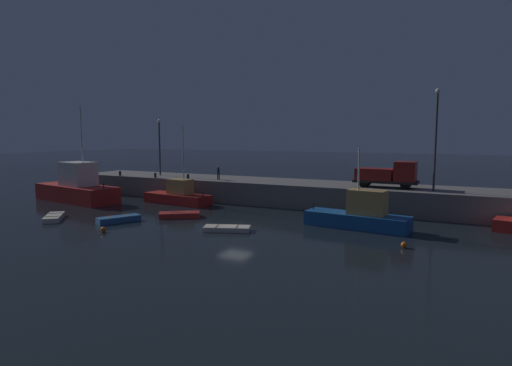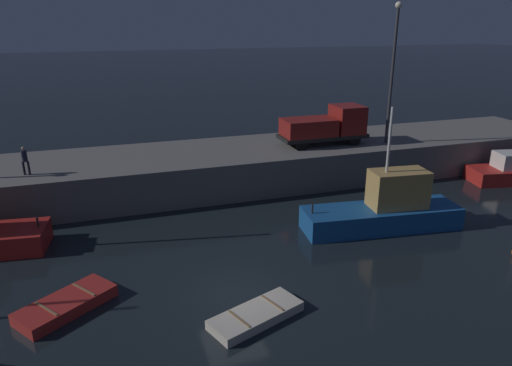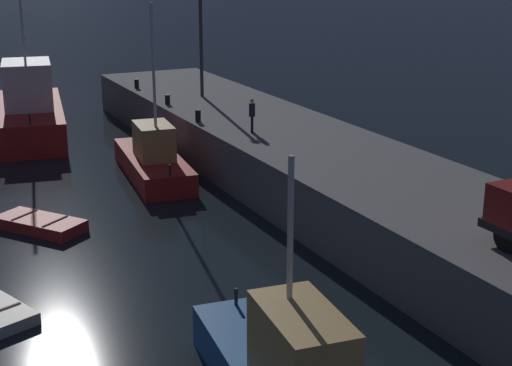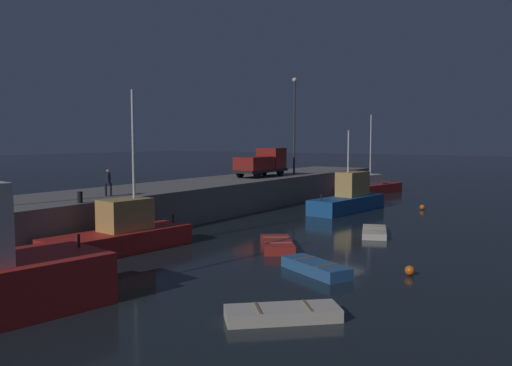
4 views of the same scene
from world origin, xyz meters
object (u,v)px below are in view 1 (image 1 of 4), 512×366
(lamp_post_west, at_px, (160,142))
(dockworker, at_px, (218,172))
(mooring_buoy_mid, at_px, (103,230))
(bollard_central, at_px, (188,177))
(fishing_trawler_red, at_px, (359,216))
(dinghy_orange_near, at_px, (227,229))
(rowboat_white_mid, at_px, (179,215))
(bollard_east, at_px, (155,175))
(rowboat_blue_far, at_px, (119,219))
(bollard_west, at_px, (120,173))
(mooring_buoy_near, at_px, (404,245))
(lamp_post_east, at_px, (436,133))
(fishing_boat_blue, at_px, (178,196))
(dinghy_red_small, at_px, (54,217))
(fishing_boat_orange, at_px, (77,188))
(utility_truck, at_px, (388,175))

(lamp_post_west, distance_m, dockworker, 10.21)
(mooring_buoy_mid, relative_size, bollard_central, 0.70)
(fishing_trawler_red, bearing_deg, dinghy_orange_near, -148.21)
(dinghy_orange_near, xyz_separation_m, bollard_central, (-12.25, 11.92, 2.54))
(rowboat_white_mid, distance_m, bollard_east, 14.14)
(rowboat_blue_far, bearing_deg, mooring_buoy_mid, -61.93)
(mooring_buoy_mid, bearing_deg, bollard_central, 103.27)
(dockworker, distance_m, bollard_east, 8.29)
(rowboat_blue_far, relative_size, bollard_west, 6.67)
(mooring_buoy_near, distance_m, lamp_post_west, 35.28)
(lamp_post_east, bearing_deg, mooring_buoy_mid, -140.77)
(dockworker, bearing_deg, mooring_buoy_mid, -87.75)
(fishing_trawler_red, xyz_separation_m, rowboat_white_mid, (-15.83, -2.76, -0.81))
(fishing_boat_blue, height_order, dockworker, fishing_boat_blue)
(fishing_trawler_red, height_order, rowboat_white_mid, fishing_trawler_red)
(rowboat_white_mid, distance_m, dockworker, 11.18)
(lamp_post_west, bearing_deg, bollard_central, -23.88)
(mooring_buoy_mid, bearing_deg, dockworker, 92.25)
(rowboat_white_mid, distance_m, lamp_post_west, 17.94)
(dinghy_red_small, relative_size, lamp_post_west, 0.51)
(dinghy_red_small, xyz_separation_m, lamp_post_east, (30.13, 16.45, 7.52))
(fishing_boat_blue, bearing_deg, lamp_post_east, 9.05)
(fishing_boat_orange, distance_m, bollard_west, 6.65)
(dinghy_orange_near, bearing_deg, rowboat_blue_far, -173.36)
(fishing_boat_orange, height_order, utility_truck, fishing_boat_orange)
(fishing_boat_blue, xyz_separation_m, bollard_west, (-11.14, 2.78, 1.81))
(bollard_central, bearing_deg, rowboat_blue_far, -81.18)
(dinghy_red_small, relative_size, rowboat_blue_far, 0.96)
(lamp_post_west, bearing_deg, rowboat_blue_far, -62.22)
(fishing_trawler_red, relative_size, lamp_post_east, 0.93)
(bollard_west, bearing_deg, fishing_boat_blue, -14.01)
(fishing_trawler_red, xyz_separation_m, fishing_boat_blue, (-20.86, 3.71, -0.15))
(dinghy_orange_near, xyz_separation_m, rowboat_blue_far, (-10.21, -1.19, 0.06))
(utility_truck, bearing_deg, fishing_boat_orange, -164.98)
(fishing_boat_orange, xyz_separation_m, bollard_central, (10.90, 6.35, 1.21))
(dinghy_orange_near, relative_size, utility_truck, 0.64)
(mooring_buoy_mid, height_order, utility_truck, utility_truck)
(fishing_boat_orange, relative_size, bollard_central, 19.56)
(rowboat_white_mid, bearing_deg, dockworker, 102.23)
(lamp_post_west, bearing_deg, dockworker, -8.10)
(dinghy_orange_near, relative_size, dockworker, 2.41)
(dockworker, bearing_deg, utility_truck, 3.14)
(rowboat_white_mid, height_order, dinghy_red_small, rowboat_white_mid)
(bollard_west, bearing_deg, mooring_buoy_mid, -49.11)
(dinghy_orange_near, bearing_deg, dinghy_red_small, -169.43)
(mooring_buoy_near, bearing_deg, bollard_east, 159.73)
(dinghy_orange_near, distance_m, dockworker, 16.44)
(utility_truck, distance_m, bollard_west, 32.78)
(fishing_trawler_red, distance_m, utility_truck, 9.19)
(fishing_boat_blue, xyz_separation_m, mooring_buoy_near, (24.98, -8.48, -0.68))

